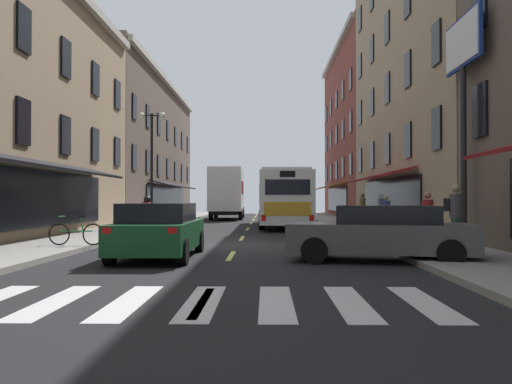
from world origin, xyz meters
TOP-DOWN VIEW (x-y plane):
  - ground_plane at (0.00, 0.00)m, footprint 34.80×80.00m
  - lane_centre_dashes at (0.00, -0.25)m, footprint 0.14×73.90m
  - crosswalk_near at (0.00, -10.00)m, footprint 7.10×2.80m
  - sidewalk_left at (-5.90, 0.00)m, footprint 3.00×80.00m
  - sidewalk_right at (5.90, 0.00)m, footprint 3.00×80.00m
  - billboard_sign at (7.05, -1.51)m, footprint 0.40×2.78m
  - transit_bus at (1.90, 12.20)m, footprint 2.70×12.09m
  - box_truck at (-2.06, 23.02)m, footprint 2.57×8.06m
  - sedan_near at (-1.85, -4.08)m, footprint 1.95×4.57m
  - sedan_mid at (3.83, -4.76)m, footprint 4.75×2.72m
  - motorcycle_rider at (-3.17, 0.38)m, footprint 0.62×2.07m
  - bicycle_near at (-4.83, -1.87)m, footprint 1.71×0.48m
  - bicycle_mid at (-4.67, 4.21)m, footprint 1.70×0.48m
  - pedestrian_near at (6.19, -3.16)m, footprint 0.53×0.42m
  - pedestrian_mid at (6.73, 13.81)m, footprint 0.36×0.36m
  - pedestrian_far at (6.00, -1.29)m, footprint 0.36×0.36m
  - pedestrian_rear at (5.66, 2.95)m, footprint 0.36×0.36m
  - street_lamp_twin at (-4.95, 9.23)m, footprint 1.42×0.32m

SIDE VIEW (x-z plane):
  - ground_plane at x=0.00m, z-range -0.10..0.00m
  - lane_centre_dashes at x=0.00m, z-range 0.00..0.01m
  - crosswalk_near at x=0.00m, z-range 0.00..0.01m
  - sidewalk_left at x=-5.90m, z-range 0.00..0.14m
  - sidewalk_right at x=5.90m, z-range 0.00..0.14m
  - bicycle_near at x=-4.83m, z-range 0.05..0.96m
  - bicycle_mid at x=-4.67m, z-range 0.05..0.96m
  - motorcycle_rider at x=-3.17m, z-range -0.12..1.54m
  - sedan_mid at x=3.83m, z-range 0.02..1.40m
  - sedan_near at x=-1.85m, z-range 0.01..1.45m
  - pedestrian_rear at x=5.66m, z-range 0.15..1.73m
  - pedestrian_far at x=6.00m, z-range 0.16..1.78m
  - pedestrian_mid at x=6.73m, z-range 0.17..1.89m
  - pedestrian_near at x=6.19m, z-range 0.20..2.01m
  - transit_bus at x=1.90m, z-range 0.08..3.14m
  - box_truck at x=-2.06m, z-range 0.08..3.95m
  - street_lamp_twin at x=-4.95m, z-range 0.44..6.34m
  - billboard_sign at x=7.05m, z-range 1.97..9.03m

